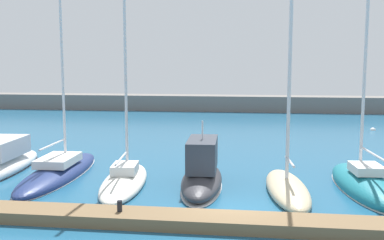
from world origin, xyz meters
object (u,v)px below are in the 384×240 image
Objects in this scene: sailboat_ivory_third at (124,179)px; sailboat_teal_sixth at (364,183)px; motorboat_charcoal_fourth at (202,172)px; dock_bollard at (120,206)px; sailboat_navy_second at (59,170)px; sailboat_sand_fifth at (287,186)px; mooring_buoy_white at (373,130)px.

sailboat_teal_sixth is (11.96, 0.66, 0.00)m from sailboat_ivory_third.
sailboat_teal_sixth is at bearing -88.88° from motorboat_charcoal_fourth.
sailboat_navy_second is at bearing 128.86° from dock_bollard.
sailboat_teal_sixth is at bearing 29.81° from dock_bollard.
motorboat_charcoal_fourth is 4.25m from sailboat_sand_fifth.
mooring_buoy_white is at bearing -19.62° from sailboat_teal_sixth.
sailboat_navy_second is 1.42× the size of sailboat_teal_sixth.
sailboat_navy_second is 8.68m from dock_bollard.
mooring_buoy_white is at bearing -49.60° from sailboat_navy_second.
sailboat_navy_second is at bearing 80.02° from motorboat_charcoal_fourth.
sailboat_teal_sixth is at bearing -105.54° from mooring_buoy_white.
motorboat_charcoal_fourth is 0.53× the size of sailboat_sand_fifth.
sailboat_navy_second is 4.30m from sailboat_ivory_third.
motorboat_charcoal_fourth is at bearing -99.67° from sailboat_navy_second.
sailboat_sand_fifth is at bearing 103.36° from sailboat_teal_sixth.
mooring_buoy_white is 31.01m from dock_bollard.
sailboat_ivory_third is 1.04× the size of sailboat_sand_fifth.
motorboat_charcoal_fourth is 8.01m from sailboat_teal_sixth.
sailboat_sand_fifth is at bearing -100.48° from sailboat_navy_second.
mooring_buoy_white is (9.48, 21.52, -0.39)m from sailboat_sand_fifth.
sailboat_navy_second is 38.81× the size of mooring_buoy_white.
mooring_buoy_white is at bearing -46.31° from sailboat_ivory_third.
sailboat_teal_sixth is (3.82, 1.20, -0.07)m from sailboat_sand_fifth.
dock_bollard is at bearing -142.89° from sailboat_navy_second.
sailboat_ivory_third reaches higher than dock_bollard.
sailboat_sand_fifth is 29.37× the size of dock_bollard.
sailboat_ivory_third is at bearing 89.07° from sailboat_teal_sixth.
sailboat_teal_sixth reaches higher than dock_bollard.
sailboat_ivory_third is 5.60m from dock_bollard.
sailboat_ivory_third is at bearing 91.01° from motorboat_charcoal_fourth.
sailboat_ivory_third is at bearing 81.39° from sailboat_sand_fifth.
sailboat_ivory_third reaches higher than motorboat_charcoal_fourth.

